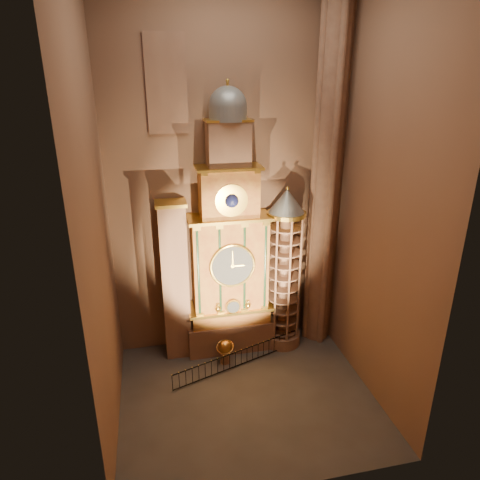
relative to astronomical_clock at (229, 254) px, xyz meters
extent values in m
plane|color=#383330|center=(0.00, -4.96, -6.68)|extent=(14.00, 14.00, 0.00)
plane|color=#8A624A|center=(0.00, 1.04, 4.32)|extent=(22.00, 0.00, 22.00)
plane|color=#8A624A|center=(-7.00, -4.96, 4.32)|extent=(0.00, 22.00, 22.00)
plane|color=#8A624A|center=(7.00, -4.96, 4.32)|extent=(0.00, 22.00, 22.00)
cube|color=#8C634C|center=(0.00, 0.04, -5.68)|extent=(5.60, 2.20, 2.00)
cube|color=brown|center=(0.00, 0.04, -4.18)|extent=(5.00, 2.00, 1.00)
cube|color=gold|center=(0.00, -0.01, -3.63)|extent=(5.40, 2.30, 0.18)
cube|color=brown|center=(0.00, 0.04, -0.68)|extent=(4.60, 2.00, 6.00)
cylinder|color=black|center=(-2.05, -0.82, -0.68)|extent=(0.32, 0.32, 5.60)
cylinder|color=black|center=(-0.75, -0.82, -0.68)|extent=(0.32, 0.32, 5.60)
cylinder|color=black|center=(0.75, -0.82, -0.68)|extent=(0.32, 0.32, 5.60)
cylinder|color=black|center=(2.05, -0.82, -0.68)|extent=(0.32, 0.32, 5.60)
cube|color=gold|center=(0.00, -0.01, 2.37)|extent=(5.00, 2.25, 0.18)
cylinder|color=#2D3033|center=(0.00, -0.97, -0.38)|extent=(2.60, 0.12, 2.60)
torus|color=gold|center=(0.00, -1.02, -0.38)|extent=(2.80, 0.16, 2.80)
cylinder|color=gold|center=(0.00, -1.12, -3.08)|extent=(0.90, 0.10, 0.90)
sphere|color=gold|center=(-0.95, -1.07, -3.13)|extent=(0.36, 0.36, 0.36)
sphere|color=gold|center=(0.95, -1.07, -3.13)|extent=(0.36, 0.36, 0.36)
cube|color=brown|center=(0.00, 0.04, 3.82)|extent=(3.40, 1.80, 3.00)
sphere|color=#0B0B38|center=(0.00, -0.87, 3.62)|extent=(0.80, 0.80, 0.80)
cube|color=gold|center=(0.00, -0.01, 5.37)|extent=(3.80, 2.00, 0.15)
cube|color=#8C634C|center=(0.00, 0.04, 6.62)|extent=(2.40, 1.60, 2.60)
sphere|color=slate|center=(0.00, 0.04, 8.72)|extent=(2.10, 2.10, 2.10)
cylinder|color=gold|center=(0.00, 0.04, 9.62)|extent=(0.14, 0.14, 0.80)
cube|color=#8C634C|center=(-3.40, 0.04, -1.68)|extent=(1.60, 1.40, 10.00)
cube|color=gold|center=(-3.40, -0.38, -3.68)|extent=(1.35, 0.10, 2.10)
cube|color=#461512|center=(-3.40, -0.44, -3.68)|extent=(1.05, 0.04, 1.75)
cube|color=gold|center=(-3.40, -0.38, -1.08)|extent=(1.35, 0.10, 2.10)
cube|color=#461512|center=(-3.40, -0.44, -1.08)|extent=(1.05, 0.04, 1.75)
cube|color=gold|center=(-3.40, -0.38, 1.52)|extent=(1.35, 0.10, 2.10)
cube|color=#461512|center=(-3.40, -0.44, 1.52)|extent=(1.05, 0.04, 1.75)
cube|color=gold|center=(-3.40, 0.04, 3.42)|extent=(1.80, 1.60, 0.20)
cylinder|color=#8C634C|center=(3.50, -0.26, -6.28)|extent=(2.50, 2.50, 0.80)
cylinder|color=#8C634C|center=(3.50, -0.26, -1.78)|extent=(0.70, 0.70, 8.20)
cylinder|color=gold|center=(3.50, -0.26, 2.42)|extent=(2.40, 2.40, 0.25)
cone|color=slate|center=(3.50, -0.26, 3.22)|extent=(2.30, 2.30, 1.50)
sphere|color=gold|center=(3.50, -0.26, 4.02)|extent=(0.20, 0.20, 0.20)
cylinder|color=#8C634C|center=(6.10, 0.04, 4.32)|extent=(1.60, 1.60, 22.00)
cylinder|color=#8C634C|center=(6.90, 0.04, 4.32)|extent=(0.44, 0.44, 22.00)
cylinder|color=#8C634C|center=(5.30, 0.04, 4.32)|extent=(0.44, 0.44, 22.00)
cylinder|color=#8C634C|center=(6.10, 0.84, 4.32)|extent=(0.44, 0.44, 22.00)
cylinder|color=#8C634C|center=(6.10, -0.76, 4.32)|extent=(0.44, 0.44, 22.00)
cube|color=navy|center=(-3.20, 0.98, 9.82)|extent=(2.00, 0.10, 5.00)
cube|color=#8C634C|center=(-3.20, 0.92, 9.82)|extent=(2.20, 0.06, 5.20)
cylinder|color=#8C634C|center=(-0.65, -1.69, -6.33)|extent=(0.59, 0.59, 0.69)
sphere|color=#B77833|center=(-0.65, -1.69, -5.54)|extent=(0.89, 0.89, 0.89)
torus|color=#B77833|center=(-0.65, -1.69, -5.54)|extent=(1.40, 1.37, 0.48)
cube|color=black|center=(0.08, -2.30, -5.56)|extent=(8.31, 2.94, 0.05)
cube|color=black|center=(0.08, -2.30, -6.58)|extent=(8.31, 2.94, 0.05)
camera|label=1|loc=(-4.51, -23.89, 10.17)|focal=32.00mm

